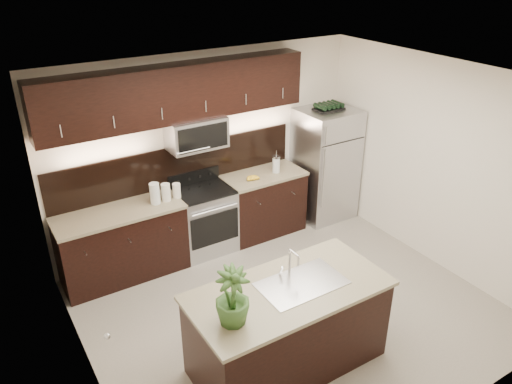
% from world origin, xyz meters
% --- Properties ---
extents(ground, '(4.50, 4.50, 0.00)m').
position_xyz_m(ground, '(0.00, 0.00, 0.00)').
color(ground, gray).
rests_on(ground, ground).
extents(room_walls, '(4.52, 4.02, 2.71)m').
position_xyz_m(room_walls, '(-0.11, -0.04, 1.70)').
color(room_walls, silver).
rests_on(room_walls, ground).
extents(counter_run, '(3.51, 0.65, 0.94)m').
position_xyz_m(counter_run, '(-0.46, 1.69, 0.47)').
color(counter_run, black).
rests_on(counter_run, ground).
extents(upper_fixtures, '(3.49, 0.40, 1.66)m').
position_xyz_m(upper_fixtures, '(-0.43, 1.84, 2.14)').
color(upper_fixtures, black).
rests_on(upper_fixtures, counter_run).
extents(island, '(1.96, 0.96, 0.94)m').
position_xyz_m(island, '(-0.52, -0.69, 0.47)').
color(island, black).
rests_on(island, ground).
extents(sink_faucet, '(0.84, 0.50, 0.28)m').
position_xyz_m(sink_faucet, '(-0.37, -0.68, 0.96)').
color(sink_faucet, silver).
rests_on(sink_faucet, island).
extents(refrigerator, '(0.83, 0.75, 1.72)m').
position_xyz_m(refrigerator, '(1.80, 1.63, 0.86)').
color(refrigerator, '#B2B2B7').
rests_on(refrigerator, ground).
extents(wine_rack, '(0.43, 0.26, 0.10)m').
position_xyz_m(wine_rack, '(1.80, 1.63, 1.77)').
color(wine_rack, black).
rests_on(wine_rack, refrigerator).
extents(plant, '(0.32, 0.32, 0.55)m').
position_xyz_m(plant, '(-1.21, -0.82, 1.21)').
color(plant, '#305321').
rests_on(plant, island).
extents(canisters, '(0.41, 0.13, 0.28)m').
position_xyz_m(canisters, '(-0.83, 1.64, 1.06)').
color(canisters, silver).
rests_on(canisters, counter_run).
extents(french_press, '(0.11, 0.11, 0.32)m').
position_xyz_m(french_press, '(0.90, 1.64, 1.06)').
color(french_press, silver).
rests_on(french_press, counter_run).
extents(bananas, '(0.21, 0.18, 0.06)m').
position_xyz_m(bananas, '(0.42, 1.61, 0.97)').
color(bananas, gold).
rests_on(bananas, counter_run).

